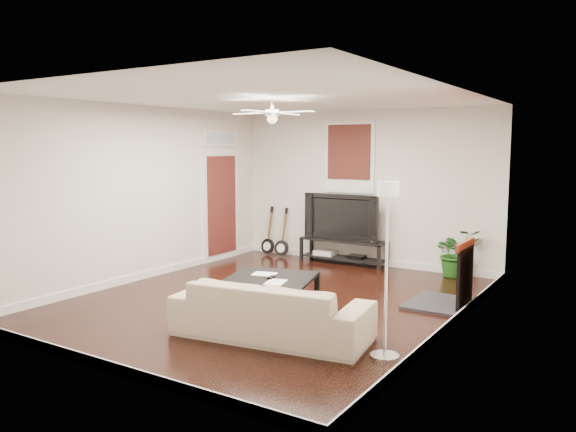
{
  "coord_description": "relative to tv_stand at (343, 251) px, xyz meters",
  "views": [
    {
      "loc": [
        4.35,
        -6.44,
        2.13
      ],
      "look_at": [
        0.0,
        0.4,
        1.15
      ],
      "focal_mm": 35.31,
      "sensor_mm": 36.0,
      "label": 1
    }
  ],
  "objects": [
    {
      "name": "room",
      "position": [
        0.3,
        -2.78,
        1.17
      ],
      "size": [
        5.01,
        6.01,
        2.81
      ],
      "color": "black",
      "rests_on": "ground"
    },
    {
      "name": "brick_accent",
      "position": [
        2.79,
        -1.78,
        1.17
      ],
      "size": [
        0.02,
        2.2,
        2.8
      ],
      "primitive_type": "cube",
      "color": "#AB4C37",
      "rests_on": "floor"
    },
    {
      "name": "fireplace",
      "position": [
        2.5,
        -1.78,
        0.23
      ],
      "size": [
        0.8,
        1.1,
        0.92
      ],
      "primitive_type": "cube",
      "color": "black",
      "rests_on": "floor"
    },
    {
      "name": "window_back",
      "position": [
        0.0,
        0.19,
        1.72
      ],
      "size": [
        1.0,
        0.06,
        1.3
      ],
      "primitive_type": "cube",
      "color": "#39180F",
      "rests_on": "wall_back"
    },
    {
      "name": "door_left",
      "position": [
        -2.16,
        -0.88,
        1.02
      ],
      "size": [
        0.08,
        1.0,
        2.5
      ],
      "primitive_type": "cube",
      "color": "white",
      "rests_on": "wall_left"
    },
    {
      "name": "tv_stand",
      "position": [
        0.0,
        0.0,
        0.0
      ],
      "size": [
        1.63,
        0.44,
        0.46
      ],
      "primitive_type": "cube",
      "color": "black",
      "rests_on": "floor"
    },
    {
      "name": "tv",
      "position": [
        -0.0,
        0.02,
        0.65
      ],
      "size": [
        1.46,
        0.19,
        0.84
      ],
      "primitive_type": "imported",
      "color": "black",
      "rests_on": "tv_stand"
    },
    {
      "name": "coffee_table",
      "position": [
        0.59,
        -3.26,
        -0.0
      ],
      "size": [
        1.35,
        1.35,
        0.46
      ],
      "primitive_type": "cube",
      "rotation": [
        0.0,
        0.0,
        0.28
      ],
      "color": "black",
      "rests_on": "floor"
    },
    {
      "name": "sofa",
      "position": [
        1.17,
        -4.1,
        0.1
      ],
      "size": [
        2.32,
        1.18,
        0.65
      ],
      "primitive_type": "imported",
      "rotation": [
        0.0,
        0.0,
        3.29
      ],
      "color": "beige",
      "rests_on": "floor"
    },
    {
      "name": "floor_lamp",
      "position": [
        2.5,
        -4.0,
        0.68
      ],
      "size": [
        0.34,
        0.34,
        1.81
      ],
      "primitive_type": null,
      "rotation": [
        0.0,
        0.0,
        0.15
      ],
      "color": "silver",
      "rests_on": "floor"
    },
    {
      "name": "potted_plant",
      "position": [
        2.06,
        0.04,
        0.18
      ],
      "size": [
        0.97,
        0.96,
        0.81
      ],
      "primitive_type": "imported",
      "rotation": [
        0.0,
        0.0,
        0.72
      ],
      "color": "#1B5117",
      "rests_on": "floor"
    },
    {
      "name": "guitar_left",
      "position": [
        -1.67,
        -0.03,
        0.26
      ],
      "size": [
        0.31,
        0.23,
        0.97
      ],
      "primitive_type": null,
      "rotation": [
        0.0,
        0.0,
        -0.06
      ],
      "color": "black",
      "rests_on": "floor"
    },
    {
      "name": "guitar_right",
      "position": [
        -1.32,
        -0.06,
        0.26
      ],
      "size": [
        0.31,
        0.23,
        0.97
      ],
      "primitive_type": null,
      "rotation": [
        0.0,
        0.0,
        0.05
      ],
      "color": "black",
      "rests_on": "floor"
    },
    {
      "name": "ceiling_fan",
      "position": [
        0.3,
        -2.78,
        2.37
      ],
      "size": [
        1.24,
        1.24,
        0.32
      ],
      "primitive_type": null,
      "color": "white",
      "rests_on": "ceiling"
    }
  ]
}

